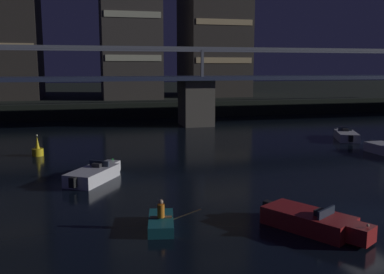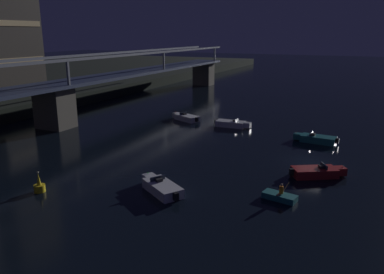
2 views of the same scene
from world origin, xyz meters
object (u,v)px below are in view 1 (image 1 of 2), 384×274
object	(u,v)px
tower_central	(213,7)
dinghy_with_paddler	(161,222)
speedboat_mid_left	(312,221)
river_bridge	(196,88)
speedboat_near_center	(346,135)
speedboat_near_left	(94,174)
channel_buoy	(38,150)

from	to	relation	value
tower_central	dinghy_with_paddler	bearing A→B (deg)	-108.89
tower_central	speedboat_mid_left	distance (m)	60.31
river_bridge	dinghy_with_paddler	distance (m)	34.88
river_bridge	speedboat_near_center	xyz separation A→B (m)	(11.74, -14.05, -4.20)
speedboat_near_left	channel_buoy	size ratio (longest dim) A/B	2.74
speedboat_near_center	dinghy_with_paddler	world-z (taller)	dinghy_with_paddler
river_bridge	speedboat_near_center	size ratio (longest dim) A/B	20.94
tower_central	speedboat_near_left	bearing A→B (deg)	-115.15
river_bridge	speedboat_near_left	world-z (taller)	river_bridge
tower_central	channel_buoy	size ratio (longest dim) A/B	17.25
tower_central	dinghy_with_paddler	distance (m)	60.28
speedboat_near_center	dinghy_with_paddler	bearing A→B (deg)	-138.95
speedboat_near_left	speedboat_near_center	size ratio (longest dim) A/B	0.96
speedboat_near_left	river_bridge	bearing A→B (deg)	61.89
channel_buoy	dinghy_with_paddler	xyz separation A→B (m)	(6.98, -18.05, -0.20)
dinghy_with_paddler	tower_central	bearing A→B (deg)	71.11
speedboat_near_center	channel_buoy	xyz separation A→B (m)	(-28.84, -0.99, 0.06)
speedboat_near_left	dinghy_with_paddler	bearing A→B (deg)	-73.35
speedboat_mid_left	channel_buoy	distance (m)	24.01
tower_central	speedboat_near_center	xyz separation A→B (m)	(3.13, -35.69, -16.82)
speedboat_mid_left	tower_central	bearing A→B (deg)	77.73
speedboat_near_left	speedboat_near_center	bearing A→B (deg)	22.10
river_bridge	speedboat_near_center	world-z (taller)	river_bridge
speedboat_near_center	dinghy_with_paddler	distance (m)	28.99
speedboat_near_left	channel_buoy	bearing A→B (deg)	115.40
dinghy_with_paddler	channel_buoy	bearing A→B (deg)	111.14
speedboat_near_left	speedboat_mid_left	distance (m)	14.24
river_bridge	tower_central	xyz separation A→B (m)	(8.60, 21.64, 12.62)
tower_central	speedboat_mid_left	xyz separation A→B (m)	(-12.31, -56.60, -16.82)
tower_central	speedboat_mid_left	world-z (taller)	tower_central
tower_central	dinghy_with_paddler	world-z (taller)	tower_central
channel_buoy	dinghy_with_paddler	world-z (taller)	channel_buoy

